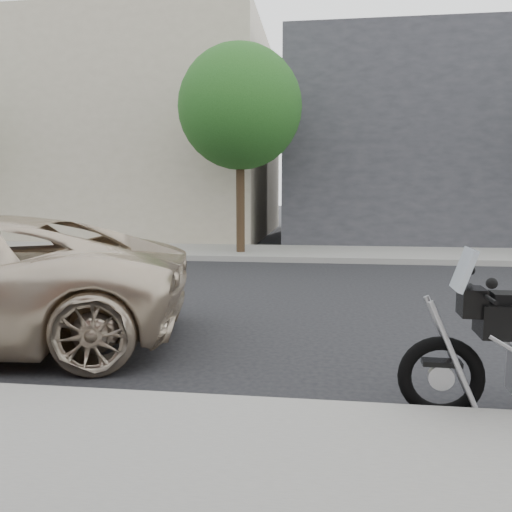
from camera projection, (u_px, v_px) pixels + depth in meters
The scene contains 5 objects.
ground at pixel (304, 306), 8.06m from camera, with size 120.00×120.00×0.00m, color black.
far_sidewalk at pixel (311, 253), 14.45m from camera, with size 44.00×3.00×0.15m, color gray.
far_building_dark at pixel (491, 150), 20.01m from camera, with size 16.00×11.00×7.00m.
far_building_cream at pixel (110, 143), 21.97m from camera, with size 14.00×11.00×8.00m.
street_tree_mid at pixel (240, 108), 13.69m from camera, with size 3.40×3.40×5.70m.
Camera 1 is at (-0.23, 7.93, 1.84)m, focal length 35.00 mm.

